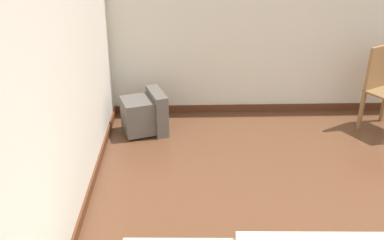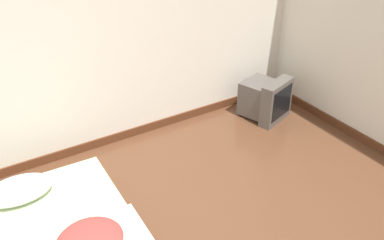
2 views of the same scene
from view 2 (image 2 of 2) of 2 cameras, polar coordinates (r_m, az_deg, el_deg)
name	(u,v)px [view 2 (image 2 of 2)]	position (r m, az deg, el deg)	size (l,w,h in m)	color
wall_back	(22,28)	(3.71, -21.72, 11.37)	(7.89, 0.08, 2.60)	silver
crt_tv	(265,99)	(4.69, 9.76, 2.78)	(0.52, 0.55, 0.46)	#56514C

